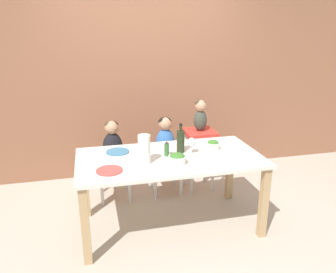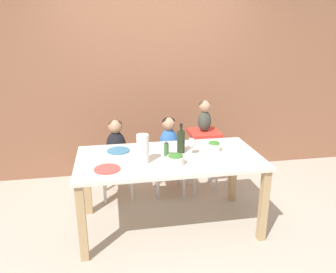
# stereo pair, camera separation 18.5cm
# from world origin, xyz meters

# --- Properties ---
(ground_plane) EXTENTS (14.00, 14.00, 0.00)m
(ground_plane) POSITION_xyz_m (0.00, 0.00, 0.00)
(ground_plane) COLOR #BCB2A3
(wall_back) EXTENTS (10.00, 0.06, 2.70)m
(wall_back) POSITION_xyz_m (0.00, 1.44, 1.35)
(wall_back) COLOR #8E5B42
(wall_back) RESTS_ON ground_plane
(dining_table) EXTENTS (1.76, 0.90, 0.76)m
(dining_table) POSITION_xyz_m (0.00, 0.00, 0.66)
(dining_table) COLOR silver
(dining_table) RESTS_ON ground_plane
(chair_far_left) EXTENTS (0.42, 0.43, 0.45)m
(chair_far_left) POSITION_xyz_m (-0.49, 0.73, 0.39)
(chair_far_left) COLOR silver
(chair_far_left) RESTS_ON ground_plane
(chair_far_center) EXTENTS (0.42, 0.43, 0.45)m
(chair_far_center) POSITION_xyz_m (0.13, 0.73, 0.39)
(chair_far_center) COLOR silver
(chair_far_center) RESTS_ON ground_plane
(chair_right_highchair) EXTENTS (0.36, 0.37, 0.76)m
(chair_right_highchair) POSITION_xyz_m (0.56, 0.73, 0.60)
(chair_right_highchair) COLOR silver
(chair_right_highchair) RESTS_ON ground_plane
(person_child_left) EXTENTS (0.23, 0.19, 0.50)m
(person_child_left) POSITION_xyz_m (-0.49, 0.73, 0.71)
(person_child_left) COLOR black
(person_child_left) RESTS_ON chair_far_left
(person_child_center) EXTENTS (0.23, 0.19, 0.50)m
(person_child_center) POSITION_xyz_m (0.13, 0.73, 0.71)
(person_child_center) COLOR #3366B2
(person_child_center) RESTS_ON chair_far_center
(person_baby_right) EXTENTS (0.16, 0.15, 0.38)m
(person_baby_right) POSITION_xyz_m (0.56, 0.73, 0.97)
(person_baby_right) COLOR #3D4238
(person_baby_right) RESTS_ON chair_right_highchair
(wine_bottle) EXTENTS (0.08, 0.08, 0.30)m
(wine_bottle) POSITION_xyz_m (0.13, 0.09, 0.88)
(wine_bottle) COLOR #232D19
(wine_bottle) RESTS_ON dining_table
(paper_towel_roll) EXTENTS (0.11, 0.11, 0.27)m
(paper_towel_roll) POSITION_xyz_m (-0.26, -0.11, 0.89)
(paper_towel_roll) COLOR white
(paper_towel_roll) RESTS_ON dining_table
(wine_glass_near) EXTENTS (0.08, 0.08, 0.16)m
(wine_glass_near) POSITION_xyz_m (0.23, 0.02, 0.87)
(wine_glass_near) COLOR white
(wine_glass_near) RESTS_ON dining_table
(salad_bowl_large) EXTENTS (0.16, 0.16, 0.10)m
(salad_bowl_large) POSITION_xyz_m (0.02, -0.19, 0.81)
(salad_bowl_large) COLOR white
(salad_bowl_large) RESTS_ON dining_table
(salad_bowl_small) EXTENTS (0.13, 0.13, 0.10)m
(salad_bowl_small) POSITION_xyz_m (0.47, 0.08, 0.81)
(salad_bowl_small) COLOR white
(salad_bowl_small) RESTS_ON dining_table
(dinner_plate_front_left) EXTENTS (0.23, 0.23, 0.01)m
(dinner_plate_front_left) POSITION_xyz_m (-0.59, -0.21, 0.76)
(dinner_plate_front_left) COLOR #D14C47
(dinner_plate_front_left) RESTS_ON dining_table
(dinner_plate_back_left) EXTENTS (0.23, 0.23, 0.01)m
(dinner_plate_back_left) POSITION_xyz_m (-0.48, 0.23, 0.76)
(dinner_plate_back_left) COLOR teal
(dinner_plate_back_left) RESTS_ON dining_table
(condiment_bottle_hot_sauce) EXTENTS (0.05, 0.05, 0.15)m
(condiment_bottle_hot_sauce) POSITION_xyz_m (-0.02, 0.03, 0.83)
(condiment_bottle_hot_sauce) COLOR #336633
(condiment_bottle_hot_sauce) RESTS_ON dining_table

